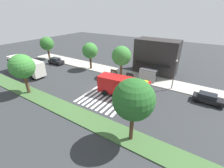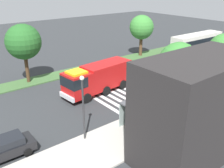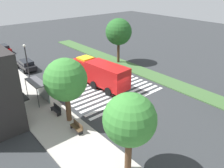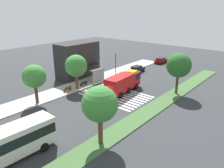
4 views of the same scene
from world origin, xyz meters
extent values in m
plane|color=#2D3033|center=(0.00, 0.00, 0.00)|extent=(120.00, 120.00, 0.00)
cube|color=#ADA89E|center=(0.00, 9.04, 0.07)|extent=(60.00, 4.81, 0.14)
cube|color=#3D6033|center=(0.00, -8.13, 0.07)|extent=(60.00, 3.00, 0.14)
cube|color=silver|center=(-0.77, 0.00, 0.01)|extent=(0.45, 11.94, 0.01)
cube|color=silver|center=(0.13, 0.00, 0.01)|extent=(0.45, 11.94, 0.01)
cube|color=silver|center=(1.03, 0.00, 0.01)|extent=(0.45, 11.94, 0.01)
cube|color=silver|center=(1.93, 0.00, 0.01)|extent=(0.45, 11.94, 0.01)
cube|color=silver|center=(2.83, 0.00, 0.01)|extent=(0.45, 11.94, 0.01)
cube|color=silver|center=(3.73, 0.00, 0.01)|extent=(0.45, 11.94, 0.01)
cube|color=silver|center=(4.63, 0.00, 0.01)|extent=(0.45, 11.94, 0.01)
cube|color=silver|center=(5.53, 0.00, 0.01)|extent=(0.45, 11.94, 0.01)
cube|color=silver|center=(6.43, 0.00, 0.01)|extent=(0.45, 11.94, 0.01)
cube|color=#B71414|center=(8.14, 0.26, 1.86)|extent=(2.85, 2.82, 2.62)
cube|color=#B71414|center=(3.79, -0.14, 1.96)|extent=(6.33, 3.15, 2.82)
cube|color=black|center=(8.53, 0.30, 2.39)|extent=(2.12, 2.78, 1.15)
cube|color=silver|center=(9.55, 0.39, 0.80)|extent=(0.48, 2.61, 0.50)
cube|color=yellow|center=(8.14, 0.26, 3.29)|extent=(1.99, 1.98, 0.24)
cylinder|color=black|center=(7.76, 1.53, 0.55)|extent=(1.12, 0.40, 1.10)
cylinder|color=black|center=(8.00, -1.05, 0.55)|extent=(1.12, 0.40, 1.10)
cylinder|color=black|center=(2.15, 1.01, 0.55)|extent=(1.12, 0.40, 1.10)
cylinder|color=black|center=(2.39, -1.57, 0.55)|extent=(1.12, 0.40, 1.10)
cylinder|color=black|center=(4.89, 1.26, 0.55)|extent=(1.12, 0.40, 1.10)
cylinder|color=black|center=(5.13, -1.32, 0.55)|extent=(1.12, 0.40, 1.10)
cube|color=black|center=(17.71, 5.43, 0.68)|extent=(4.60, 1.92, 0.72)
cube|color=black|center=(17.48, 5.44, 1.32)|extent=(2.59, 1.66, 0.57)
cylinder|color=black|center=(16.22, 6.38, 0.32)|extent=(0.64, 0.23, 0.64)
cylinder|color=black|center=(16.19, 4.54, 0.32)|extent=(0.64, 0.23, 0.64)
cube|color=silver|center=(-18.86, -2.98, 2.05)|extent=(11.51, 2.92, 3.10)
cube|color=black|center=(-18.86, -2.98, 2.42)|extent=(11.28, 2.96, 1.11)
cylinder|color=black|center=(-22.90, -4.13, 0.50)|extent=(1.01, 0.33, 1.00)
cylinder|color=black|center=(-22.82, -1.58, 0.50)|extent=(1.01, 0.33, 1.00)
cylinder|color=black|center=(-14.90, -4.39, 0.50)|extent=(1.01, 0.33, 1.00)
cylinder|color=black|center=(-14.82, -1.84, 0.50)|extent=(1.01, 0.33, 1.00)
cube|color=#4C4C51|center=(6.50, 8.32, 2.54)|extent=(3.50, 1.40, 0.12)
cube|color=#8C9E99|center=(6.50, 7.66, 1.34)|extent=(3.50, 0.08, 2.40)
cylinder|color=#333338|center=(4.80, 8.97, 1.34)|extent=(0.08, 0.08, 2.40)
cylinder|color=#333338|center=(8.20, 8.97, 1.34)|extent=(0.08, 0.08, 2.40)
cube|color=black|center=(2.50, 8.08, 0.55)|extent=(1.60, 0.50, 0.08)
cube|color=black|center=(2.50, 7.86, 0.82)|extent=(1.60, 0.06, 0.45)
cube|color=black|center=(1.78, 8.08, 0.33)|extent=(0.08, 0.45, 0.37)
cube|color=black|center=(3.22, 8.08, 0.33)|extent=(0.08, 0.45, 0.37)
cube|color=#4C3823|center=(-1.69, 8.08, 0.55)|extent=(1.60, 0.50, 0.08)
cube|color=#4C3823|center=(-1.69, 7.86, 0.82)|extent=(1.60, 0.06, 0.45)
cube|color=black|center=(-2.41, 8.08, 0.33)|extent=(0.08, 0.45, 0.37)
cube|color=black|center=(-0.97, 8.08, 0.33)|extent=(0.08, 0.45, 0.37)
cylinder|color=#2D2D30|center=(11.67, 7.23, 2.76)|extent=(0.16, 0.16, 5.25)
sphere|color=white|center=(11.67, 7.23, 5.57)|extent=(0.36, 0.36, 0.36)
cube|color=#282626|center=(6.19, 13.81, 3.88)|extent=(9.47, 4.74, 7.75)
cube|color=black|center=(6.19, 11.04, 2.80)|extent=(7.58, 0.80, 0.16)
cylinder|color=#47301E|center=(-8.31, 7.63, 1.76)|extent=(0.51, 0.51, 3.25)
sphere|color=#387F33|center=(-8.31, 7.63, 4.70)|extent=(3.76, 3.76, 3.76)
cylinder|color=#513823|center=(0.42, 7.63, 1.68)|extent=(0.53, 0.53, 3.09)
sphere|color=#387F33|center=(0.42, 7.63, 4.69)|extent=(4.19, 4.19, 4.19)
cylinder|color=#513823|center=(-9.80, -8.13, 1.89)|extent=(0.55, 0.55, 3.49)
sphere|color=#387F33|center=(-9.80, -8.13, 5.07)|extent=(4.11, 4.11, 4.11)
cylinder|color=#47301E|center=(10.56, -8.13, 2.02)|extent=(0.45, 0.45, 3.77)
sphere|color=#235B23|center=(10.56, -8.13, 5.44)|extent=(4.39, 4.39, 4.39)
camera|label=1|loc=(15.60, -20.19, 13.52)|focal=24.10mm
camera|label=2|loc=(20.85, 22.57, 12.42)|focal=40.16mm
camera|label=3|loc=(-17.32, 16.79, 13.37)|focal=35.96mm
camera|label=4|loc=(-25.79, -23.41, 15.21)|focal=35.21mm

